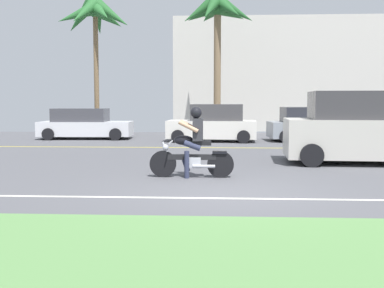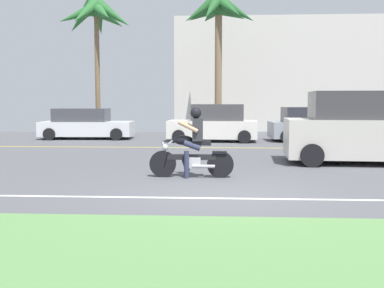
# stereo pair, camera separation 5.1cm
# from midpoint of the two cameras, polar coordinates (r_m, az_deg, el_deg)

# --- Properties ---
(ground) EXTENTS (56.00, 30.00, 0.04)m
(ground) POSITION_cam_midpoint_polar(r_m,az_deg,el_deg) (12.35, 3.64, -3.27)
(ground) COLOR #545459
(grass_median) EXTENTS (56.00, 3.80, 0.06)m
(grass_median) POSITION_cam_midpoint_polar(r_m,az_deg,el_deg) (5.41, 4.25, -13.80)
(grass_median) COLOR #5B8C4C
(grass_median) RESTS_ON ground
(lane_line_near) EXTENTS (50.40, 0.12, 0.01)m
(lane_line_near) POSITION_cam_midpoint_polar(r_m,az_deg,el_deg) (8.82, 3.82, -6.53)
(lane_line_near) COLOR silver
(lane_line_near) RESTS_ON ground
(lane_line_far) EXTENTS (50.40, 0.12, 0.01)m
(lane_line_far) POSITION_cam_midpoint_polar(r_m,az_deg,el_deg) (18.30, 3.49, -0.44)
(lane_line_far) COLOR yellow
(lane_line_far) RESTS_ON ground
(motorcyclist) EXTENTS (1.99, 0.65, 1.66)m
(motorcyclist) POSITION_cam_midpoint_polar(r_m,az_deg,el_deg) (11.11, -0.09, -0.45)
(motorcyclist) COLOR black
(motorcyclist) RESTS_ON ground
(suv_nearby) EXTENTS (4.71, 2.44, 2.07)m
(suv_nearby) POSITION_cam_midpoint_polar(r_m,az_deg,el_deg) (14.55, 20.03, 1.75)
(suv_nearby) COLOR beige
(suv_nearby) RESTS_ON ground
(parked_car_0) EXTENTS (4.37, 2.03, 1.45)m
(parked_car_0) POSITION_cam_midpoint_polar(r_m,az_deg,el_deg) (23.15, -12.86, 2.30)
(parked_car_0) COLOR silver
(parked_car_0) RESTS_ON ground
(parked_car_1) EXTENTS (4.01, 2.02, 1.66)m
(parked_car_1) POSITION_cam_midpoint_polar(r_m,az_deg,el_deg) (21.14, 2.51, 2.39)
(parked_car_1) COLOR white
(parked_car_1) RESTS_ON ground
(parked_car_2) EXTENTS (4.04, 2.20, 1.53)m
(parked_car_2) POSITION_cam_midpoint_polar(r_m,az_deg,el_deg) (21.98, 14.12, 2.21)
(parked_car_2) COLOR #8C939E
(parked_car_2) RESTS_ON ground
(palm_tree_0) EXTENTS (3.98, 3.92, 7.25)m
(palm_tree_0) POSITION_cam_midpoint_polar(r_m,az_deg,el_deg) (25.07, 2.97, 15.05)
(palm_tree_0) COLOR #846B4C
(palm_tree_0) RESTS_ON ground
(palm_tree_1) EXTENTS (3.95, 3.84, 7.07)m
(palm_tree_1) POSITION_cam_midpoint_polar(r_m,az_deg,el_deg) (25.29, -11.68, 14.58)
(palm_tree_1) COLOR brown
(palm_tree_1) RESTS_ON ground
(building_far) EXTENTS (14.48, 4.00, 6.79)m
(building_far) POSITION_cam_midpoint_polar(r_m,az_deg,el_deg) (30.60, 11.79, 8.06)
(building_far) COLOR beige
(building_far) RESTS_ON ground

